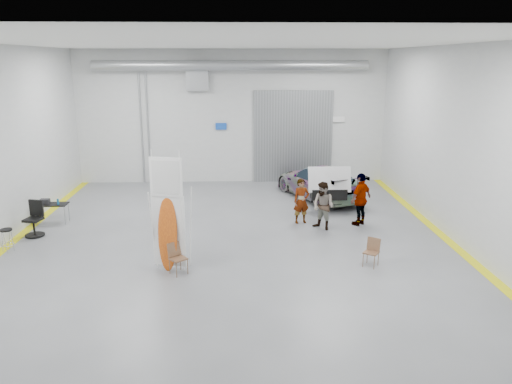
{
  "coord_description": "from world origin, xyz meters",
  "views": [
    {
      "loc": [
        0.21,
        -14.79,
        5.53
      ],
      "look_at": [
        0.8,
        0.36,
        1.5
      ],
      "focal_mm": 35.0,
      "sensor_mm": 36.0,
      "label": 1
    }
  ],
  "objects_px": {
    "person_c": "(361,199)",
    "folding_chair_far": "(371,258)",
    "sedan_car": "(319,182)",
    "office_chair": "(34,221)",
    "person_b": "(323,206)",
    "work_table": "(50,204)",
    "surfboard_display": "(170,223)",
    "folding_chair_near": "(179,264)",
    "shop_stool": "(7,240)",
    "person_a": "(301,201)"
  },
  "relations": [
    {
      "from": "person_c",
      "to": "folding_chair_far",
      "type": "bearing_deg",
      "value": 38.43
    },
    {
      "from": "sedan_car",
      "to": "office_chair",
      "type": "xyz_separation_m",
      "value": [
        -9.92,
        -4.22,
        -0.17
      ]
    },
    {
      "from": "folding_chair_far",
      "to": "office_chair",
      "type": "xyz_separation_m",
      "value": [
        -10.23,
        2.88,
        0.26
      ]
    },
    {
      "from": "person_b",
      "to": "work_table",
      "type": "height_order",
      "value": "person_b"
    },
    {
      "from": "surfboard_display",
      "to": "folding_chair_near",
      "type": "relative_size",
      "value": 3.91
    },
    {
      "from": "work_table",
      "to": "office_chair",
      "type": "height_order",
      "value": "office_chair"
    },
    {
      "from": "sedan_car",
      "to": "shop_stool",
      "type": "height_order",
      "value": "sedan_car"
    },
    {
      "from": "person_a",
      "to": "surfboard_display",
      "type": "bearing_deg",
      "value": -148.82
    },
    {
      "from": "folding_chair_far",
      "to": "office_chair",
      "type": "height_order",
      "value": "office_chair"
    },
    {
      "from": "office_chair",
      "to": "person_b",
      "type": "bearing_deg",
      "value": 13.62
    },
    {
      "from": "person_a",
      "to": "folding_chair_far",
      "type": "bearing_deg",
      "value": -82.36
    },
    {
      "from": "folding_chair_far",
      "to": "person_a",
      "type": "bearing_deg",
      "value": 145.59
    },
    {
      "from": "folding_chair_near",
      "to": "work_table",
      "type": "height_order",
      "value": "work_table"
    },
    {
      "from": "surfboard_display",
      "to": "folding_chair_far",
      "type": "relative_size",
      "value": 4.21
    },
    {
      "from": "work_table",
      "to": "folding_chair_far",
      "type": "bearing_deg",
      "value": -22.39
    },
    {
      "from": "folding_chair_far",
      "to": "office_chair",
      "type": "distance_m",
      "value": 10.63
    },
    {
      "from": "person_c",
      "to": "work_table",
      "type": "xyz_separation_m",
      "value": [
        -10.74,
        0.64,
        -0.23
      ]
    },
    {
      "from": "person_a",
      "to": "work_table",
      "type": "distance_m",
      "value": 8.75
    },
    {
      "from": "person_a",
      "to": "person_c",
      "type": "xyz_separation_m",
      "value": [
        2.0,
        -0.29,
        0.13
      ]
    },
    {
      "from": "person_a",
      "to": "person_b",
      "type": "height_order",
      "value": "person_b"
    },
    {
      "from": "office_chair",
      "to": "folding_chair_far",
      "type": "bearing_deg",
      "value": -3.77
    },
    {
      "from": "folding_chair_far",
      "to": "office_chair",
      "type": "relative_size",
      "value": 0.69
    },
    {
      "from": "person_c",
      "to": "folding_chair_near",
      "type": "xyz_separation_m",
      "value": [
        -5.8,
        -3.86,
        -0.65
      ]
    },
    {
      "from": "sedan_car",
      "to": "person_a",
      "type": "bearing_deg",
      "value": 48.16
    },
    {
      "from": "sedan_car",
      "to": "person_b",
      "type": "distance_m",
      "value": 3.98
    },
    {
      "from": "person_b",
      "to": "work_table",
      "type": "distance_m",
      "value": 9.44
    },
    {
      "from": "person_b",
      "to": "person_c",
      "type": "relative_size",
      "value": 0.89
    },
    {
      "from": "folding_chair_far",
      "to": "office_chair",
      "type": "bearing_deg",
      "value": -160.68
    },
    {
      "from": "person_b",
      "to": "folding_chair_near",
      "type": "relative_size",
      "value": 1.93
    },
    {
      "from": "office_chair",
      "to": "work_table",
      "type": "bearing_deg",
      "value": 100.14
    },
    {
      "from": "person_a",
      "to": "folding_chair_near",
      "type": "distance_m",
      "value": 5.66
    },
    {
      "from": "person_c",
      "to": "office_chair",
      "type": "bearing_deg",
      "value": -39.07
    },
    {
      "from": "person_b",
      "to": "surfboard_display",
      "type": "bearing_deg",
      "value": -100.69
    },
    {
      "from": "person_b",
      "to": "folding_chair_near",
      "type": "distance_m",
      "value": 5.66
    },
    {
      "from": "surfboard_display",
      "to": "shop_stool",
      "type": "relative_size",
      "value": 4.67
    },
    {
      "from": "surfboard_display",
      "to": "folding_chair_near",
      "type": "bearing_deg",
      "value": -37.71
    },
    {
      "from": "person_b",
      "to": "surfboard_display",
      "type": "height_order",
      "value": "surfboard_display"
    },
    {
      "from": "person_a",
      "to": "folding_chair_near",
      "type": "height_order",
      "value": "person_a"
    },
    {
      "from": "folding_chair_far",
      "to": "shop_stool",
      "type": "relative_size",
      "value": 1.11
    },
    {
      "from": "shop_stool",
      "to": "work_table",
      "type": "relative_size",
      "value": 0.64
    },
    {
      "from": "sedan_car",
      "to": "work_table",
      "type": "relative_size",
      "value": 4.23
    },
    {
      "from": "sedan_car",
      "to": "shop_stool",
      "type": "xyz_separation_m",
      "value": [
        -10.18,
        -5.61,
        -0.32
      ]
    },
    {
      "from": "work_table",
      "to": "office_chair",
      "type": "distance_m",
      "value": 1.33
    },
    {
      "from": "person_c",
      "to": "folding_chair_far",
      "type": "xyz_separation_m",
      "value": [
        -0.56,
        -3.56,
        -0.67
      ]
    },
    {
      "from": "person_a",
      "to": "shop_stool",
      "type": "bearing_deg",
      "value": -178.22
    },
    {
      "from": "shop_stool",
      "to": "office_chair",
      "type": "distance_m",
      "value": 1.43
    },
    {
      "from": "person_a",
      "to": "folding_chair_far",
      "type": "relative_size",
      "value": 2.02
    },
    {
      "from": "surfboard_display",
      "to": "office_chair",
      "type": "bearing_deg",
      "value": 164.1
    },
    {
      "from": "folding_chair_near",
      "to": "work_table",
      "type": "distance_m",
      "value": 6.69
    },
    {
      "from": "person_b",
      "to": "surfboard_display",
      "type": "xyz_separation_m",
      "value": [
        -4.65,
        -3.18,
        0.52
      ]
    }
  ]
}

